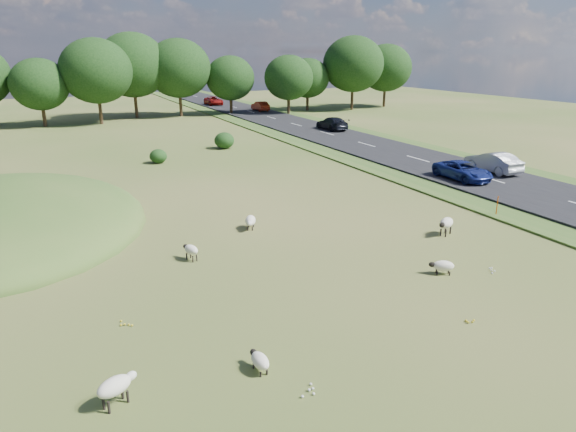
% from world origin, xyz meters
% --- Properties ---
extents(ground, '(160.00, 160.00, 0.00)m').
position_xyz_m(ground, '(0.00, 20.00, 0.00)').
color(ground, '#36591B').
rests_on(ground, ground).
extents(road, '(8.00, 150.00, 0.25)m').
position_xyz_m(road, '(20.00, 30.00, 0.12)').
color(road, black).
rests_on(road, ground).
extents(treeline, '(96.28, 14.66, 11.70)m').
position_xyz_m(treeline, '(-1.06, 55.44, 6.57)').
color(treeline, black).
rests_on(treeline, ground).
extents(shrubs, '(22.38, 8.37, 1.58)m').
position_xyz_m(shrubs, '(-1.23, 29.06, 0.72)').
color(shrubs, black).
rests_on(shrubs, ground).
extents(marker_post, '(0.06, 0.06, 1.20)m').
position_xyz_m(marker_post, '(14.18, 1.70, 0.60)').
color(marker_post, '#D8590C').
rests_on(marker_post, ground).
extents(sheep_0, '(0.95, 1.30, 0.73)m').
position_xyz_m(sheep_0, '(0.54, 5.62, 0.46)').
color(sheep_0, beige).
rests_on(sheep_0, ground).
extents(sheep_1, '(0.69, 1.05, 0.73)m').
position_xyz_m(sheep_1, '(-3.46, 2.73, 0.51)').
color(sheep_1, beige).
rests_on(sheep_1, ground).
extents(sheep_2, '(1.33, 0.98, 0.93)m').
position_xyz_m(sheep_2, '(9.32, 0.45, 0.65)').
color(sheep_2, beige).
rests_on(sheep_2, ground).
extents(sheep_3, '(1.23, 0.90, 0.86)m').
position_xyz_m(sheep_3, '(-7.89, -6.31, 0.60)').
color(sheep_3, beige).
rests_on(sheep_3, ground).
extents(sheep_4, '(0.50, 1.02, 0.58)m').
position_xyz_m(sheep_4, '(-3.84, -6.49, 0.37)').
color(sheep_4, beige).
rests_on(sheep_4, ground).
extents(sheep_5, '(1.09, 0.86, 0.62)m').
position_xyz_m(sheep_5, '(5.83, -3.33, 0.39)').
color(sheep_5, beige).
rests_on(sheep_5, ground).
extents(car_0, '(2.32, 5.04, 1.40)m').
position_xyz_m(car_0, '(18.10, 68.89, 0.95)').
color(car_0, '#9C1611').
rests_on(car_0, road).
extents(car_1, '(1.62, 4.63, 1.53)m').
position_xyz_m(car_1, '(21.90, 9.56, 1.01)').
color(car_1, '#A5A7AC').
rests_on(car_1, road).
extents(car_3, '(1.52, 4.36, 1.44)m').
position_xyz_m(car_3, '(21.90, 56.76, 0.97)').
color(car_3, maroon).
rests_on(car_3, road).
extents(car_4, '(2.06, 5.07, 1.47)m').
position_xyz_m(car_4, '(21.90, 34.28, 0.99)').
color(car_4, black).
rests_on(car_4, road).
extents(car_5, '(2.14, 4.64, 1.29)m').
position_xyz_m(car_5, '(18.10, 8.68, 0.89)').
color(car_5, navy).
rests_on(car_5, road).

